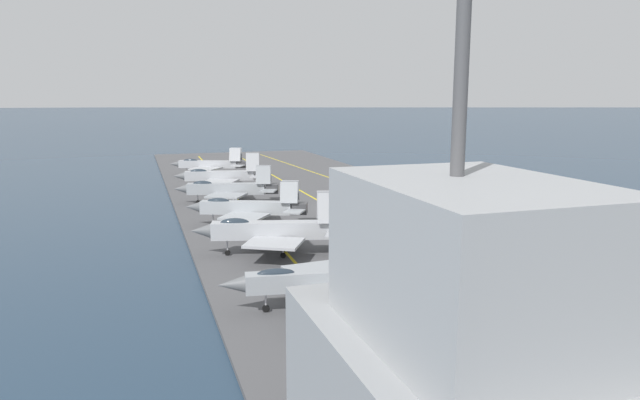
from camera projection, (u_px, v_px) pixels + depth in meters
ground_plane at (330, 210)px, 89.38m from camera, size 2000.00×2000.00×0.00m
carrier_deck at (330, 209)px, 89.34m from camera, size 191.56×46.63×0.40m
deck_stripe_foul_line at (404, 203)px, 93.19m from camera, size 172.06×11.67×0.01m
deck_stripe_centerline at (330, 207)px, 89.31m from camera, size 172.40×0.36×0.01m
deck_stripe_edge_line at (249, 212)px, 85.42m from camera, size 172.38×3.68×0.01m
parked_jet_nearest at (329, 279)px, 46.14m from camera, size 13.77×16.89×6.58m
parked_jet_second at (274, 230)px, 61.84m from camera, size 12.03×17.37×6.98m
parked_jet_third at (249, 208)px, 75.59m from camera, size 12.10×16.33×6.18m
parked_jet_fourth at (229, 189)px, 92.11m from camera, size 12.23×16.92×6.17m
parked_jet_fifth at (222, 176)px, 107.66m from camera, size 13.71×17.42×6.64m
parked_jet_sixth at (210, 164)px, 124.90m from camera, size 13.27×17.16×6.17m
crew_brown_vest at (262, 178)px, 115.41m from camera, size 0.40×0.46×1.78m
crew_purple_vest at (324, 207)px, 84.01m from camera, size 0.40×0.29×1.79m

